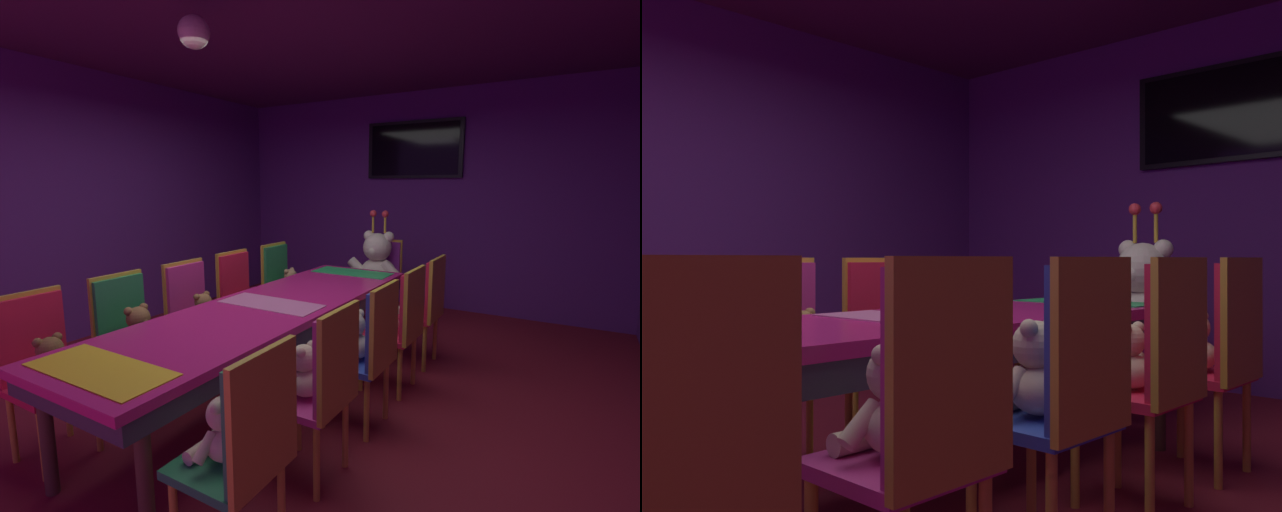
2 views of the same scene
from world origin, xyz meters
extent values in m
plane|color=maroon|center=(0.00, 0.00, 0.00)|extent=(7.90, 7.90, 0.00)
cube|color=#59267F|center=(0.00, 3.20, 1.40)|extent=(5.20, 0.12, 2.80)
cube|color=#59267F|center=(-2.60, 0.00, 1.40)|extent=(0.12, 6.40, 2.80)
cube|color=#4C1E4C|center=(0.00, 0.00, 2.80)|extent=(5.20, 6.40, 0.04)
cube|color=#C61E72|center=(0.00, 0.00, 0.71)|extent=(0.90, 3.17, 0.05)
cube|color=#33333F|center=(0.00, 0.00, 0.64)|extent=(0.88, 3.10, 0.10)
cylinder|color=#4C3826|center=(0.38, 1.42, 0.34)|extent=(0.07, 0.07, 0.69)
cylinder|color=#4C3826|center=(0.38, -1.42, 0.34)|extent=(0.07, 0.07, 0.69)
cylinder|color=#4C3826|center=(-0.38, 1.42, 0.34)|extent=(0.07, 0.07, 0.69)
cylinder|color=#4C3826|center=(-0.38, -1.42, 0.34)|extent=(0.07, 0.07, 0.69)
cube|color=yellow|center=(0.00, -1.35, 0.74)|extent=(0.77, 0.32, 0.01)
cube|color=pink|center=(0.00, 0.00, 0.74)|extent=(0.77, 0.32, 0.01)
cube|color=green|center=(0.00, 1.35, 0.74)|extent=(0.77, 0.32, 0.01)
cube|color=red|center=(-0.68, -1.23, 0.44)|extent=(0.40, 0.40, 0.04)
cube|color=red|center=(-0.86, -1.23, 0.71)|extent=(0.05, 0.38, 0.50)
cube|color=gold|center=(-0.88, -1.23, 0.71)|extent=(0.03, 0.41, 0.55)
cylinder|color=gold|center=(-0.52, -1.07, 0.21)|extent=(0.04, 0.04, 0.42)
cylinder|color=gold|center=(-0.52, -1.39, 0.21)|extent=(0.04, 0.04, 0.42)
cylinder|color=gold|center=(-0.84, -1.07, 0.21)|extent=(0.04, 0.04, 0.42)
cylinder|color=gold|center=(-0.84, -1.39, 0.21)|extent=(0.04, 0.04, 0.42)
ellipsoid|color=brown|center=(-0.68, -1.23, 0.54)|extent=(0.18, 0.18, 0.15)
sphere|color=brown|center=(-0.66, -1.23, 0.67)|extent=(0.15, 0.15, 0.15)
sphere|color=#99663C|center=(-0.61, -1.23, 0.66)|extent=(0.05, 0.05, 0.05)
sphere|color=brown|center=(-0.68, -1.17, 0.73)|extent=(0.05, 0.05, 0.05)
sphere|color=brown|center=(-0.68, -1.28, 0.73)|extent=(0.05, 0.05, 0.05)
cylinder|color=brown|center=(-0.64, -1.14, 0.56)|extent=(0.05, 0.13, 0.12)
cylinder|color=brown|center=(-0.64, -1.32, 0.56)|extent=(0.05, 0.13, 0.12)
cylinder|color=brown|center=(-0.56, -1.18, 0.49)|extent=(0.06, 0.14, 0.06)
cylinder|color=brown|center=(-0.56, -1.28, 0.49)|extent=(0.06, 0.14, 0.06)
cube|color=#268C4C|center=(-0.69, -0.62, 0.44)|extent=(0.40, 0.40, 0.04)
cube|color=#268C4C|center=(-0.87, -0.62, 0.71)|extent=(0.05, 0.38, 0.50)
cube|color=gold|center=(-0.89, -0.62, 0.71)|extent=(0.03, 0.41, 0.55)
cylinder|color=gold|center=(-0.53, -0.46, 0.21)|extent=(0.04, 0.04, 0.42)
cylinder|color=gold|center=(-0.53, -0.78, 0.21)|extent=(0.04, 0.04, 0.42)
cylinder|color=gold|center=(-0.85, -0.46, 0.21)|extent=(0.04, 0.04, 0.42)
cylinder|color=gold|center=(-0.85, -0.78, 0.21)|extent=(0.04, 0.04, 0.42)
ellipsoid|color=olive|center=(-0.69, -0.62, 0.55)|extent=(0.20, 0.20, 0.16)
sphere|color=olive|center=(-0.67, -0.62, 0.69)|extent=(0.16, 0.16, 0.16)
sphere|color=#AE7747|center=(-0.62, -0.62, 0.68)|extent=(0.06, 0.06, 0.06)
sphere|color=olive|center=(-0.69, -0.56, 0.76)|extent=(0.06, 0.06, 0.06)
sphere|color=olive|center=(-0.69, -0.69, 0.76)|extent=(0.06, 0.06, 0.06)
cylinder|color=olive|center=(-0.65, -0.52, 0.57)|extent=(0.06, 0.14, 0.13)
cylinder|color=olive|center=(-0.65, -0.73, 0.57)|extent=(0.06, 0.14, 0.13)
cylinder|color=olive|center=(-0.56, -0.57, 0.49)|extent=(0.07, 0.15, 0.07)
cylinder|color=olive|center=(-0.56, -0.68, 0.49)|extent=(0.07, 0.15, 0.07)
cube|color=#CC338C|center=(-0.68, -0.02, 0.44)|extent=(0.40, 0.40, 0.04)
cube|color=#CC338C|center=(-0.86, -0.02, 0.71)|extent=(0.05, 0.38, 0.50)
cube|color=gold|center=(-0.88, -0.02, 0.71)|extent=(0.03, 0.41, 0.55)
cylinder|color=gold|center=(-0.52, 0.14, 0.21)|extent=(0.04, 0.04, 0.42)
cylinder|color=gold|center=(-0.52, -0.18, 0.21)|extent=(0.04, 0.04, 0.42)
cylinder|color=gold|center=(-0.84, 0.14, 0.21)|extent=(0.04, 0.04, 0.42)
cylinder|color=gold|center=(-0.84, -0.18, 0.21)|extent=(0.04, 0.04, 0.42)
ellipsoid|color=olive|center=(-0.68, -0.02, 0.54)|extent=(0.18, 0.18, 0.14)
sphere|color=olive|center=(-0.66, -0.02, 0.67)|extent=(0.14, 0.14, 0.14)
sphere|color=#AE7747|center=(-0.61, -0.02, 0.66)|extent=(0.05, 0.05, 0.05)
sphere|color=olive|center=(-0.68, 0.03, 0.72)|extent=(0.05, 0.05, 0.05)
sphere|color=olive|center=(-0.68, -0.08, 0.72)|extent=(0.05, 0.05, 0.05)
cylinder|color=olive|center=(-0.64, 0.07, 0.55)|extent=(0.05, 0.13, 0.12)
cylinder|color=olive|center=(-0.64, -0.11, 0.55)|extent=(0.05, 0.13, 0.12)
cylinder|color=olive|center=(-0.56, 0.02, 0.49)|extent=(0.06, 0.13, 0.06)
cylinder|color=olive|center=(-0.56, -0.07, 0.49)|extent=(0.06, 0.13, 0.06)
cube|color=red|center=(-0.70, 0.59, 0.44)|extent=(0.40, 0.40, 0.04)
cube|color=red|center=(-0.88, 0.59, 0.71)|extent=(0.05, 0.38, 0.50)
cube|color=gold|center=(-0.90, 0.59, 0.71)|extent=(0.03, 0.41, 0.55)
cylinder|color=gold|center=(-0.54, 0.75, 0.21)|extent=(0.04, 0.04, 0.42)
cylinder|color=gold|center=(-0.54, 0.43, 0.21)|extent=(0.04, 0.04, 0.42)
cylinder|color=gold|center=(-0.86, 0.75, 0.21)|extent=(0.04, 0.04, 0.42)
cylinder|color=gold|center=(-0.86, 0.43, 0.21)|extent=(0.04, 0.04, 0.42)
cube|color=#268C4C|center=(-0.69, 1.24, 0.44)|extent=(0.40, 0.40, 0.04)
cube|color=#268C4C|center=(-0.87, 1.24, 0.71)|extent=(0.05, 0.38, 0.50)
cube|color=gold|center=(-0.89, 1.24, 0.71)|extent=(0.03, 0.41, 0.55)
cylinder|color=gold|center=(-0.53, 1.40, 0.21)|extent=(0.04, 0.04, 0.42)
cylinder|color=gold|center=(-0.53, 1.08, 0.21)|extent=(0.04, 0.04, 0.42)
cylinder|color=gold|center=(-0.85, 1.40, 0.21)|extent=(0.04, 0.04, 0.42)
cylinder|color=gold|center=(-0.85, 1.08, 0.21)|extent=(0.04, 0.04, 0.42)
ellipsoid|color=tan|center=(-0.69, 1.24, 0.54)|extent=(0.17, 0.17, 0.14)
sphere|color=tan|center=(-0.67, 1.24, 0.66)|extent=(0.14, 0.14, 0.14)
sphere|color=tan|center=(-0.62, 1.24, 0.65)|extent=(0.05, 0.05, 0.05)
sphere|color=tan|center=(-0.69, 1.29, 0.71)|extent=(0.05, 0.05, 0.05)
sphere|color=tan|center=(-0.69, 1.19, 0.71)|extent=(0.05, 0.05, 0.05)
cylinder|color=tan|center=(-0.65, 1.33, 0.55)|extent=(0.05, 0.12, 0.11)
cylinder|color=tan|center=(-0.65, 1.15, 0.55)|extent=(0.05, 0.12, 0.11)
cylinder|color=tan|center=(-0.57, 1.29, 0.49)|extent=(0.06, 0.13, 0.06)
cylinder|color=tan|center=(-0.57, 1.19, 0.49)|extent=(0.06, 0.13, 0.06)
cube|color=#268C4C|center=(0.70, -1.25, 0.44)|extent=(0.40, 0.40, 0.04)
cube|color=#268C4C|center=(0.88, -1.25, 0.71)|extent=(0.05, 0.38, 0.50)
cube|color=gold|center=(0.90, -1.25, 0.71)|extent=(0.03, 0.41, 0.55)
cylinder|color=gold|center=(0.86, -1.09, 0.21)|extent=(0.04, 0.04, 0.42)
cylinder|color=gold|center=(0.54, -1.09, 0.21)|extent=(0.04, 0.04, 0.42)
ellipsoid|color=beige|center=(0.70, -1.25, 0.54)|extent=(0.18, 0.18, 0.14)
sphere|color=beige|center=(0.69, -1.25, 0.67)|extent=(0.14, 0.14, 0.14)
sphere|color=#FDDCAD|center=(0.64, -1.25, 0.66)|extent=(0.05, 0.05, 0.05)
sphere|color=beige|center=(0.70, -1.31, 0.72)|extent=(0.05, 0.05, 0.05)
sphere|color=beige|center=(0.70, -1.20, 0.72)|extent=(0.05, 0.05, 0.05)
cylinder|color=beige|center=(0.67, -1.34, 0.55)|extent=(0.05, 0.13, 0.12)
cylinder|color=beige|center=(0.67, -1.17, 0.55)|extent=(0.05, 0.13, 0.12)
cylinder|color=beige|center=(0.59, -1.30, 0.49)|extent=(0.06, 0.13, 0.06)
cylinder|color=beige|center=(0.59, -1.21, 0.49)|extent=(0.06, 0.13, 0.06)
cube|color=#CC338C|center=(0.69, -0.61, 0.44)|extent=(0.40, 0.40, 0.04)
cube|color=#CC338C|center=(0.87, -0.61, 0.71)|extent=(0.05, 0.38, 0.50)
cube|color=gold|center=(0.89, -0.61, 0.71)|extent=(0.03, 0.41, 0.55)
cylinder|color=gold|center=(0.85, -0.45, 0.21)|extent=(0.04, 0.04, 0.42)
cylinder|color=gold|center=(0.85, -0.77, 0.21)|extent=(0.04, 0.04, 0.42)
cylinder|color=gold|center=(0.53, -0.45, 0.21)|extent=(0.04, 0.04, 0.42)
cylinder|color=gold|center=(0.53, -0.77, 0.21)|extent=(0.04, 0.04, 0.42)
ellipsoid|color=beige|center=(0.69, -0.61, 0.54)|extent=(0.19, 0.19, 0.15)
sphere|color=beige|center=(0.67, -0.61, 0.68)|extent=(0.15, 0.15, 0.15)
sphere|color=#FDDCAD|center=(0.62, -0.61, 0.67)|extent=(0.06, 0.06, 0.06)
sphere|color=beige|center=(0.69, -0.66, 0.73)|extent=(0.06, 0.06, 0.06)
sphere|color=beige|center=(0.69, -0.55, 0.73)|extent=(0.06, 0.06, 0.06)
cylinder|color=beige|center=(0.65, -0.70, 0.56)|extent=(0.05, 0.13, 0.12)
cylinder|color=beige|center=(0.65, -0.51, 0.56)|extent=(0.05, 0.13, 0.12)
cylinder|color=beige|center=(0.57, -0.66, 0.49)|extent=(0.06, 0.14, 0.06)
cylinder|color=beige|center=(0.57, -0.56, 0.49)|extent=(0.06, 0.14, 0.06)
cube|color=#2D47B2|center=(0.69, 0.01, 0.44)|extent=(0.40, 0.40, 0.04)
cube|color=#2D47B2|center=(0.87, 0.01, 0.71)|extent=(0.05, 0.38, 0.50)
cube|color=gold|center=(0.89, 0.01, 0.71)|extent=(0.03, 0.41, 0.55)
cylinder|color=gold|center=(0.85, 0.17, 0.21)|extent=(0.04, 0.04, 0.42)
cylinder|color=gold|center=(0.85, -0.15, 0.21)|extent=(0.04, 0.04, 0.42)
cylinder|color=gold|center=(0.53, 0.17, 0.21)|extent=(0.04, 0.04, 0.42)
cylinder|color=gold|center=(0.53, -0.15, 0.21)|extent=(0.04, 0.04, 0.42)
ellipsoid|color=beige|center=(0.69, 0.01, 0.55)|extent=(0.20, 0.20, 0.16)
sphere|color=beige|center=(0.67, 0.01, 0.69)|extent=(0.16, 0.16, 0.16)
sphere|color=#FDDCAD|center=(0.62, 0.01, 0.68)|extent=(0.06, 0.06, 0.06)
sphere|color=beige|center=(0.69, -0.05, 0.76)|extent=(0.06, 0.06, 0.06)
sphere|color=beige|center=(0.69, 0.07, 0.76)|extent=(0.06, 0.06, 0.06)
cylinder|color=beige|center=(0.65, -0.10, 0.57)|extent=(0.06, 0.14, 0.13)
cylinder|color=beige|center=(0.65, 0.11, 0.57)|extent=(0.06, 0.14, 0.13)
cylinder|color=beige|center=(0.56, -0.05, 0.49)|extent=(0.07, 0.15, 0.07)
cylinder|color=beige|center=(0.56, 0.06, 0.49)|extent=(0.07, 0.15, 0.07)
cube|color=red|center=(0.68, 0.62, 0.44)|extent=(0.40, 0.40, 0.04)
cube|color=red|center=(0.86, 0.62, 0.71)|extent=(0.05, 0.38, 0.50)
cube|color=gold|center=(0.88, 0.62, 0.71)|extent=(0.03, 0.41, 0.55)
cylinder|color=gold|center=(0.84, 0.78, 0.21)|extent=(0.04, 0.04, 0.42)
cylinder|color=gold|center=(0.84, 0.46, 0.21)|extent=(0.04, 0.04, 0.42)
cylinder|color=gold|center=(0.52, 0.78, 0.21)|extent=(0.04, 0.04, 0.42)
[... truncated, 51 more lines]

